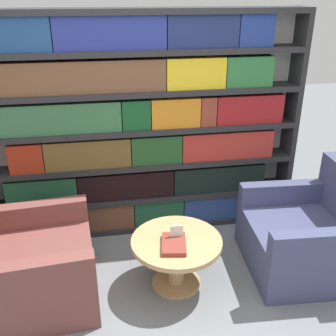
# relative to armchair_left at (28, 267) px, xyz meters

# --- Properties ---
(ground_plane) EXTENTS (14.00, 14.00, 0.00)m
(ground_plane) POSITION_rel_armchair_left_xyz_m (1.00, -0.36, -0.29)
(ground_plane) COLOR slate
(bookshelf) EXTENTS (2.94, 0.30, 2.07)m
(bookshelf) POSITION_rel_armchair_left_xyz_m (0.99, 0.90, 0.74)
(bookshelf) COLOR silver
(bookshelf) RESTS_ON ground_plane
(armchair_left) EXTENTS (0.96, 0.98, 0.88)m
(armchair_left) POSITION_rel_armchair_left_xyz_m (0.00, 0.00, 0.00)
(armchair_left) COLOR brown
(armchair_left) RESTS_ON ground_plane
(armchair_right) EXTENTS (0.95, 0.96, 0.88)m
(armchair_right) POSITION_rel_armchair_left_xyz_m (2.28, 0.00, 0.00)
(armchair_right) COLOR #42476B
(armchair_right) RESTS_ON ground_plane
(coffee_table) EXTENTS (0.71, 0.71, 0.43)m
(coffee_table) POSITION_rel_armchair_left_xyz_m (1.14, -0.04, 0.02)
(coffee_table) COLOR tan
(coffee_table) RESTS_ON ground_plane
(table_sign) EXTENTS (0.10, 0.06, 0.13)m
(table_sign) POSITION_rel_armchair_left_xyz_m (1.14, -0.04, 0.19)
(table_sign) COLOR black
(table_sign) RESTS_ON coffee_table
(stray_book) EXTENTS (0.22, 0.30, 0.04)m
(stray_book) POSITION_rel_armchair_left_xyz_m (1.10, -0.12, 0.16)
(stray_book) COLOR brown
(stray_book) RESTS_ON coffee_table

